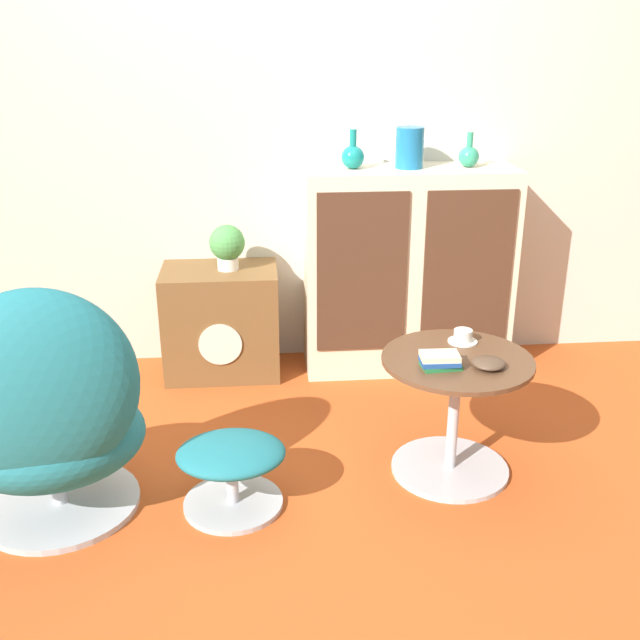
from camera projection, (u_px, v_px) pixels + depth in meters
ground_plane at (293, 504)px, 2.81m from camera, size 12.00×12.00×0.00m
wall_back at (274, 108)px, 3.65m from camera, size 6.40×0.06×2.60m
sideboard at (407, 270)px, 3.79m from camera, size 1.03×0.38×1.04m
tv_console at (221, 321)px, 3.80m from camera, size 0.57×0.40×0.55m
egg_chair at (45, 416)px, 2.59m from camera, size 0.75×0.70×0.91m
ottoman at (231, 463)px, 2.74m from camera, size 0.40×0.37×0.27m
coffee_table at (454, 408)px, 2.92m from camera, size 0.58×0.58×0.50m
vase_leftmost at (353, 156)px, 3.56m from camera, size 0.11×0.11×0.19m
vase_inner_left at (410, 148)px, 3.57m from camera, size 0.13×0.13×0.19m
vase_inner_right at (469, 156)px, 3.61m from camera, size 0.10×0.10×0.17m
potted_plant at (227, 245)px, 3.65m from camera, size 0.17×0.17×0.22m
teacup at (463, 337)px, 2.98m from camera, size 0.12×0.12×0.05m
book_stack at (440, 361)px, 2.75m from camera, size 0.15×0.10×0.05m
bowl at (489, 363)px, 2.75m from camera, size 0.12×0.12×0.04m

